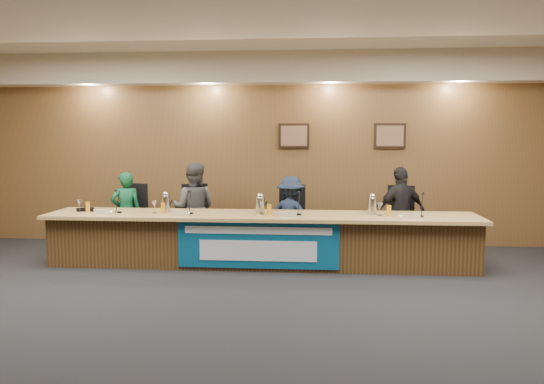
% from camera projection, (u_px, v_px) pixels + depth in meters
% --- Properties ---
extents(floor, '(10.00, 10.00, 0.00)m').
position_uv_depth(floor, '(236.00, 324.00, 5.25)').
color(floor, black).
rests_on(floor, ground).
extents(wall_back, '(10.00, 0.04, 3.20)m').
position_uv_depth(wall_back, '(271.00, 151.00, 9.05)').
color(wall_back, brown).
rests_on(wall_back, floor).
extents(soffit, '(10.00, 0.50, 0.50)m').
position_uv_depth(soffit, '(269.00, 68.00, 8.66)').
color(soffit, beige).
rests_on(soffit, wall_back).
extents(dais_body, '(6.00, 0.80, 0.70)m').
position_uv_depth(dais_body, '(261.00, 241.00, 7.60)').
color(dais_body, '#4A3218').
rests_on(dais_body, floor).
extents(dais_top, '(6.10, 0.95, 0.05)m').
position_uv_depth(dais_top, '(261.00, 216.00, 7.51)').
color(dais_top, tan).
rests_on(dais_top, dais_body).
extents(banner, '(2.20, 0.02, 0.65)m').
position_uv_depth(banner, '(258.00, 245.00, 7.18)').
color(banner, '#094E79').
rests_on(banner, dais_body).
extents(banner_text_upper, '(2.00, 0.01, 0.10)m').
position_uv_depth(banner_text_upper, '(258.00, 230.00, 7.15)').
color(banner_text_upper, silver).
rests_on(banner_text_upper, banner).
extents(banner_text_lower, '(1.60, 0.01, 0.28)m').
position_uv_depth(banner_text_lower, '(258.00, 251.00, 7.18)').
color(banner_text_lower, silver).
rests_on(banner_text_lower, banner).
extents(wall_photo_left, '(0.52, 0.04, 0.42)m').
position_uv_depth(wall_photo_left, '(294.00, 136.00, 8.96)').
color(wall_photo_left, black).
rests_on(wall_photo_left, wall_back).
extents(wall_photo_right, '(0.52, 0.04, 0.42)m').
position_uv_depth(wall_photo_right, '(390.00, 136.00, 8.83)').
color(wall_photo_right, black).
rests_on(wall_photo_right, wall_back).
extents(panelist_a, '(0.55, 0.47, 1.29)m').
position_uv_depth(panelist_a, '(126.00, 212.00, 8.43)').
color(panelist_a, '#0E4E2D').
rests_on(panelist_a, floor).
extents(panelist_b, '(0.71, 0.56, 1.43)m').
position_uv_depth(panelist_b, '(194.00, 208.00, 8.33)').
color(panelist_b, '#444549').
rests_on(panelist_b, floor).
extents(panelist_c, '(0.91, 0.73, 1.23)m').
position_uv_depth(panelist_c, '(291.00, 216.00, 8.21)').
color(panelist_c, '#16223B').
rests_on(panelist_c, floor).
extents(panelist_d, '(0.88, 0.63, 1.39)m').
position_uv_depth(panelist_d, '(401.00, 212.00, 8.07)').
color(panelist_d, black).
rests_on(panelist_d, floor).
extents(office_chair_a, '(0.59, 0.59, 0.08)m').
position_uv_depth(office_chair_a, '(129.00, 221.00, 8.54)').
color(office_chair_a, black).
rests_on(office_chair_a, floor).
extents(office_chair_b, '(0.58, 0.58, 0.08)m').
position_uv_depth(office_chair_b, '(195.00, 222.00, 8.45)').
color(office_chair_b, black).
rests_on(office_chair_b, floor).
extents(office_chair_c, '(0.50, 0.50, 0.08)m').
position_uv_depth(office_chair_c, '(291.00, 223.00, 8.33)').
color(office_chair_c, black).
rests_on(office_chair_c, floor).
extents(office_chair_d, '(0.57, 0.57, 0.08)m').
position_uv_depth(office_chair_d, '(399.00, 225.00, 8.19)').
color(office_chair_d, black).
rests_on(office_chair_d, floor).
extents(nameplate_a, '(0.24, 0.08, 0.10)m').
position_uv_depth(nameplate_a, '(102.00, 211.00, 7.45)').
color(nameplate_a, white).
rests_on(nameplate_a, dais_top).
extents(microphone_a, '(0.07, 0.07, 0.02)m').
position_uv_depth(microphone_a, '(119.00, 212.00, 7.61)').
color(microphone_a, black).
rests_on(microphone_a, dais_top).
extents(juice_glass_a, '(0.06, 0.06, 0.15)m').
position_uv_depth(juice_glass_a, '(88.00, 207.00, 7.67)').
color(juice_glass_a, orange).
rests_on(juice_glass_a, dais_top).
extents(water_glass_a, '(0.08, 0.08, 0.18)m').
position_uv_depth(water_glass_a, '(80.00, 206.00, 7.70)').
color(water_glass_a, silver).
rests_on(water_glass_a, dais_top).
extents(nameplate_b, '(0.24, 0.08, 0.10)m').
position_uv_depth(nameplate_b, '(180.00, 213.00, 7.33)').
color(nameplate_b, white).
rests_on(nameplate_b, dais_top).
extents(microphone_b, '(0.07, 0.07, 0.02)m').
position_uv_depth(microphone_b, '(191.00, 213.00, 7.51)').
color(microphone_b, black).
rests_on(microphone_b, dais_top).
extents(juice_glass_b, '(0.06, 0.06, 0.15)m').
position_uv_depth(juice_glass_b, '(163.00, 208.00, 7.59)').
color(juice_glass_b, orange).
rests_on(juice_glass_b, dais_top).
extents(water_glass_b, '(0.08, 0.08, 0.18)m').
position_uv_depth(water_glass_b, '(155.00, 207.00, 7.55)').
color(water_glass_b, silver).
rests_on(water_glass_b, dais_top).
extents(nameplate_c, '(0.24, 0.08, 0.10)m').
position_uv_depth(nameplate_c, '(288.00, 213.00, 7.25)').
color(nameplate_c, white).
rests_on(nameplate_c, dais_top).
extents(microphone_c, '(0.07, 0.07, 0.02)m').
position_uv_depth(microphone_c, '(299.00, 214.00, 7.40)').
color(microphone_c, black).
rests_on(microphone_c, dais_top).
extents(juice_glass_c, '(0.06, 0.06, 0.15)m').
position_uv_depth(juice_glass_c, '(269.00, 210.00, 7.40)').
color(juice_glass_c, orange).
rests_on(juice_glass_c, dais_top).
extents(water_glass_c, '(0.08, 0.08, 0.18)m').
position_uv_depth(water_glass_c, '(262.00, 208.00, 7.46)').
color(water_glass_c, silver).
rests_on(water_glass_c, dais_top).
extents(nameplate_d, '(0.24, 0.08, 0.10)m').
position_uv_depth(nameplate_d, '(411.00, 215.00, 7.07)').
color(nameplate_d, white).
rests_on(nameplate_d, dais_top).
extents(microphone_d, '(0.07, 0.07, 0.02)m').
position_uv_depth(microphone_d, '(421.00, 216.00, 7.23)').
color(microphone_d, black).
rests_on(microphone_d, dais_top).
extents(juice_glass_d, '(0.06, 0.06, 0.15)m').
position_uv_depth(juice_glass_d, '(389.00, 211.00, 7.30)').
color(juice_glass_d, orange).
rests_on(juice_glass_d, dais_top).
extents(water_glass_d, '(0.08, 0.08, 0.18)m').
position_uv_depth(water_glass_d, '(380.00, 209.00, 7.33)').
color(water_glass_d, silver).
rests_on(water_glass_d, dais_top).
extents(carafe_left, '(0.12, 0.12, 0.24)m').
position_uv_depth(carafe_left, '(166.00, 204.00, 7.63)').
color(carafe_left, silver).
rests_on(carafe_left, dais_top).
extents(carafe_mid, '(0.13, 0.13, 0.22)m').
position_uv_depth(carafe_mid, '(260.00, 205.00, 7.57)').
color(carafe_mid, silver).
rests_on(carafe_mid, dais_top).
extents(carafe_right, '(0.13, 0.13, 0.23)m').
position_uv_depth(carafe_right, '(372.00, 206.00, 7.46)').
color(carafe_right, silver).
rests_on(carafe_right, dais_top).
extents(speakerphone, '(0.32, 0.32, 0.05)m').
position_uv_depth(speakerphone, '(88.00, 209.00, 7.81)').
color(speakerphone, black).
rests_on(speakerphone, dais_top).
extents(paper_stack, '(0.26, 0.33, 0.01)m').
position_uv_depth(paper_stack, '(408.00, 216.00, 7.25)').
color(paper_stack, white).
rests_on(paper_stack, dais_top).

